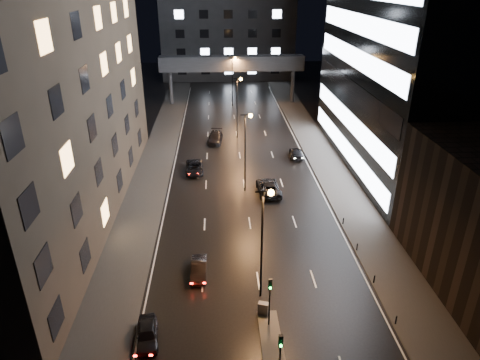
{
  "coord_description": "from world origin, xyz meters",
  "views": [
    {
      "loc": [
        -3.35,
        -20.63,
        24.65
      ],
      "look_at": [
        -0.93,
        22.77,
        4.0
      ],
      "focal_mm": 32.0,
      "sensor_mm": 36.0,
      "label": 1
    }
  ],
  "objects_px": {
    "car_away_c": "(194,168)",
    "car_toward_a": "(268,187)",
    "car_away_d": "(215,137)",
    "utility_cabinet": "(263,308)",
    "car_away_a": "(147,334)",
    "car_away_b": "(199,269)",
    "car_toward_b": "(296,153)"
  },
  "relations": [
    {
      "from": "car_away_a",
      "to": "car_away_c",
      "type": "height_order",
      "value": "car_away_c"
    },
    {
      "from": "car_away_a",
      "to": "car_away_c",
      "type": "bearing_deg",
      "value": 78.41
    },
    {
      "from": "car_away_b",
      "to": "utility_cabinet",
      "type": "relative_size",
      "value": 3.7
    },
    {
      "from": "car_away_d",
      "to": "utility_cabinet",
      "type": "distance_m",
      "value": 40.58
    },
    {
      "from": "car_away_d",
      "to": "car_toward_b",
      "type": "distance_m",
      "value": 14.21
    },
    {
      "from": "car_away_a",
      "to": "utility_cabinet",
      "type": "xyz_separation_m",
      "value": [
        8.9,
        2.17,
        0.03
      ]
    },
    {
      "from": "car_toward_b",
      "to": "utility_cabinet",
      "type": "distance_m",
      "value": 34.1
    },
    {
      "from": "car_away_a",
      "to": "car_toward_b",
      "type": "bearing_deg",
      "value": 56.42
    },
    {
      "from": "car_away_a",
      "to": "car_away_b",
      "type": "distance_m",
      "value": 8.43
    },
    {
      "from": "car_toward_a",
      "to": "utility_cabinet",
      "type": "bearing_deg",
      "value": 78.95
    },
    {
      "from": "car_away_a",
      "to": "car_toward_a",
      "type": "bearing_deg",
      "value": 56.12
    },
    {
      "from": "car_away_b",
      "to": "car_toward_a",
      "type": "xyz_separation_m",
      "value": [
        8.25,
        16.04,
        0.14
      ]
    },
    {
      "from": "car_away_d",
      "to": "utility_cabinet",
      "type": "bearing_deg",
      "value": -79.17
    },
    {
      "from": "car_away_c",
      "to": "utility_cabinet",
      "type": "xyz_separation_m",
      "value": [
        6.63,
        -28.33,
        -0.03
      ]
    },
    {
      "from": "car_away_a",
      "to": "car_away_c",
      "type": "xyz_separation_m",
      "value": [
        2.27,
        30.5,
        0.06
      ]
    },
    {
      "from": "car_away_d",
      "to": "car_toward_a",
      "type": "relative_size",
      "value": 0.95
    },
    {
      "from": "car_away_d",
      "to": "car_toward_a",
      "type": "distance_m",
      "value": 20.03
    },
    {
      "from": "car_away_c",
      "to": "car_toward_b",
      "type": "bearing_deg",
      "value": 14.58
    },
    {
      "from": "utility_cabinet",
      "to": "car_away_d",
      "type": "bearing_deg",
      "value": 112.41
    },
    {
      "from": "car_away_c",
      "to": "car_toward_a",
      "type": "xyz_separation_m",
      "value": [
        9.56,
        -6.82,
        0.08
      ]
    },
    {
      "from": "car_away_d",
      "to": "car_toward_a",
      "type": "xyz_separation_m",
      "value": [
        6.62,
        -18.91,
        0.01
      ]
    },
    {
      "from": "car_away_c",
      "to": "car_toward_b",
      "type": "xyz_separation_m",
      "value": [
        15.09,
        4.71,
        -0.05
      ]
    },
    {
      "from": "car_away_c",
      "to": "car_away_b",
      "type": "bearing_deg",
      "value": -89.46
    },
    {
      "from": "car_toward_a",
      "to": "utility_cabinet",
      "type": "height_order",
      "value": "car_toward_a"
    },
    {
      "from": "car_away_b",
      "to": "car_away_d",
      "type": "xyz_separation_m",
      "value": [
        1.63,
        34.95,
        0.14
      ]
    },
    {
      "from": "car_toward_a",
      "to": "car_toward_b",
      "type": "xyz_separation_m",
      "value": [
        5.53,
        11.53,
        -0.13
      ]
    },
    {
      "from": "car_away_b",
      "to": "car_away_c",
      "type": "distance_m",
      "value": 22.9
    },
    {
      "from": "car_away_a",
      "to": "car_away_b",
      "type": "bearing_deg",
      "value": 57.54
    },
    {
      "from": "car_away_b",
      "to": "car_away_d",
      "type": "relative_size",
      "value": 0.73
    },
    {
      "from": "car_away_c",
      "to": "car_toward_a",
      "type": "distance_m",
      "value": 11.75
    },
    {
      "from": "car_away_a",
      "to": "car_away_c",
      "type": "relative_size",
      "value": 0.75
    },
    {
      "from": "car_toward_a",
      "to": "utility_cabinet",
      "type": "distance_m",
      "value": 21.71
    }
  ]
}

